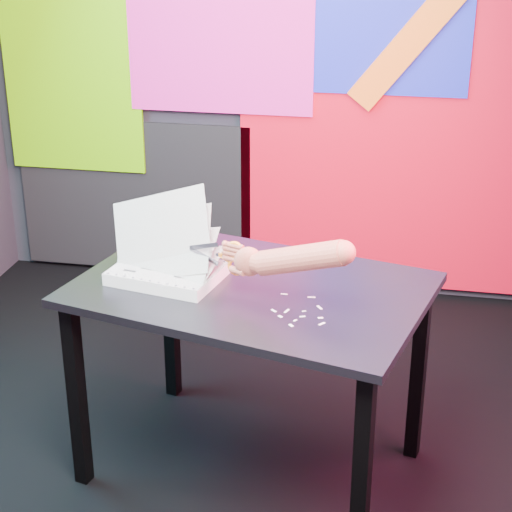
# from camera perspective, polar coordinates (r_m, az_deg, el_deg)

# --- Properties ---
(room) EXTENTS (3.01, 3.01, 2.71)m
(room) POSITION_cam_1_polar(r_m,az_deg,el_deg) (2.94, -4.17, 10.44)
(room) COLOR black
(room) RESTS_ON ground
(backdrop) EXTENTS (2.88, 0.05, 2.08)m
(backdrop) POSITION_cam_1_polar(r_m,az_deg,el_deg) (4.41, 1.68, 9.48)
(backdrop) COLOR red
(backdrop) RESTS_ON ground
(work_table) EXTENTS (1.32, 1.04, 0.75)m
(work_table) POSITION_cam_1_polar(r_m,az_deg,el_deg) (2.97, -0.31, -3.62)
(work_table) COLOR black
(work_table) RESTS_ON ground
(printout_stack) EXTENTS (0.43, 0.33, 0.35)m
(printout_stack) POSITION_cam_1_polar(r_m,az_deg,el_deg) (2.98, -5.96, -0.96)
(printout_stack) COLOR white
(printout_stack) RESTS_ON work_table
(scissors) EXTENTS (0.21, 0.08, 0.12)m
(scissors) POSITION_cam_1_polar(r_m,az_deg,el_deg) (2.82, -1.63, -0.11)
(scissors) COLOR #ADAEBE
(scissors) RESTS_ON printout_stack
(hand_forearm) EXTENTS (0.44, 0.20, 0.19)m
(hand_forearm) POSITION_cam_1_polar(r_m,az_deg,el_deg) (2.70, 2.42, -0.17)
(hand_forearm) COLOR #B35C48
(hand_forearm) RESTS_ON work_table
(paper_clippings) EXTENTS (0.18, 0.23, 0.00)m
(paper_clippings) POSITION_cam_1_polar(r_m,az_deg,el_deg) (2.75, 2.94, -3.76)
(paper_clippings) COLOR white
(paper_clippings) RESTS_ON work_table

